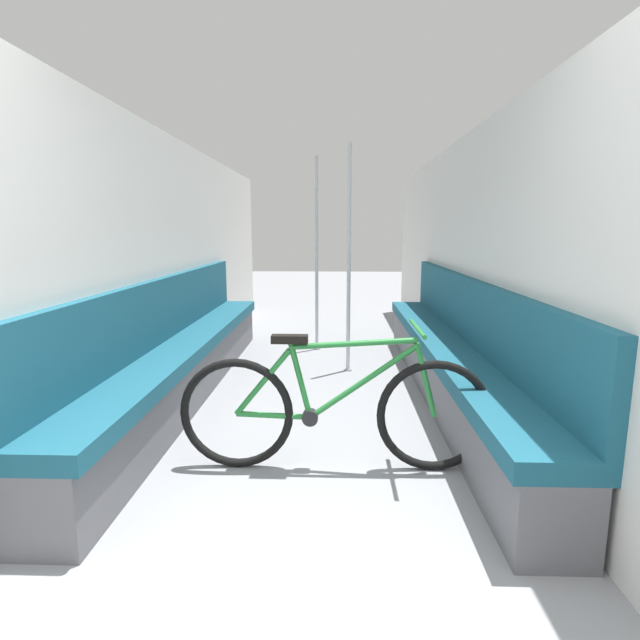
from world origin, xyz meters
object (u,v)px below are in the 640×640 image
bench_seat_row_left (184,357)px  bench_seat_row_right (450,359)px  bicycle (334,411)px  grab_pole_far (317,258)px  grab_pole_near (349,264)px

bench_seat_row_left → bench_seat_row_right: (2.15, 0.00, 0.00)m
bicycle → grab_pole_far: bearing=95.9°
grab_pole_near → grab_pole_far: (-0.33, 0.86, 0.00)m
bicycle → grab_pole_near: bearing=88.2°
bench_seat_row_left → grab_pole_near: (1.35, 0.77, 0.70)m
bicycle → grab_pole_far: 2.96m
bench_seat_row_right → grab_pole_far: (-1.13, 1.63, 0.70)m
grab_pole_near → grab_pole_far: 0.92m
bicycle → bench_seat_row_left: bearing=136.4°
bench_seat_row_left → grab_pole_far: size_ratio=2.00×
grab_pole_near → bench_seat_row_right: bearing=-44.2°
bicycle → grab_pole_near: 2.13m
grab_pole_near → bench_seat_row_left: bearing=-150.2°
bench_seat_row_right → grab_pole_near: grab_pole_near is taller
grab_pole_near → bicycle: bearing=-93.5°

